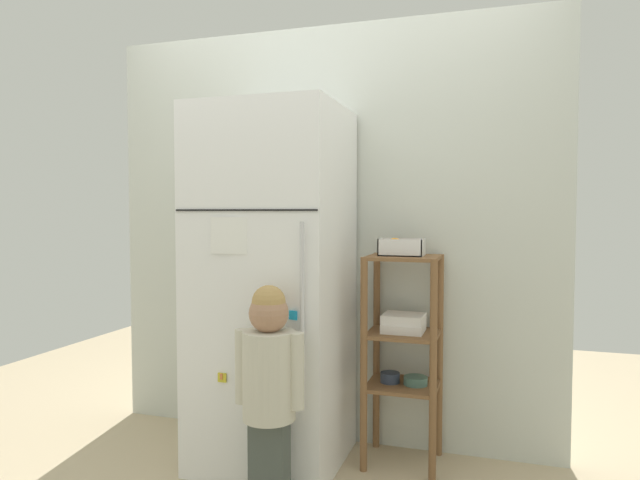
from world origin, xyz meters
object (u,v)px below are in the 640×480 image
(refrigerator, at_px, (273,286))
(child_standing, at_px, (269,374))
(fruit_bin, at_px, (400,248))
(pantry_shelf_unit, at_px, (403,341))

(refrigerator, height_order, child_standing, refrigerator)
(child_standing, bearing_deg, refrigerator, 110.52)
(child_standing, relative_size, fruit_bin, 4.42)
(child_standing, height_order, pantry_shelf_unit, pantry_shelf_unit)
(refrigerator, height_order, pantry_shelf_unit, refrigerator)
(pantry_shelf_unit, height_order, fruit_bin, fruit_bin)
(child_standing, xyz_separation_m, pantry_shelf_unit, (0.47, 0.63, 0.04))
(fruit_bin, bearing_deg, pantry_shelf_unit, 24.99)
(refrigerator, bearing_deg, fruit_bin, 14.25)
(pantry_shelf_unit, bearing_deg, child_standing, -126.95)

